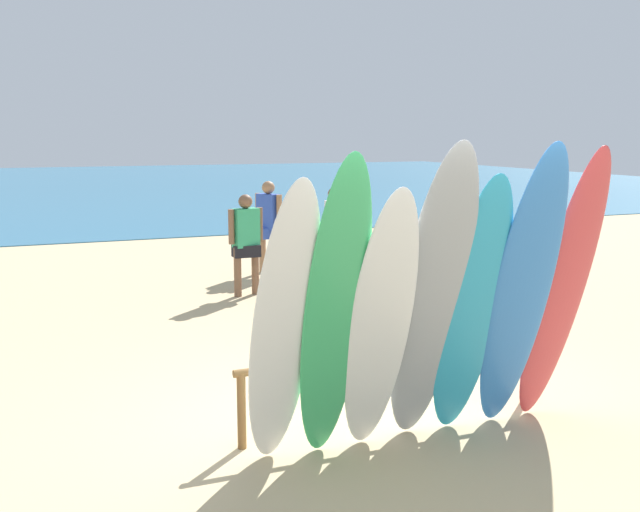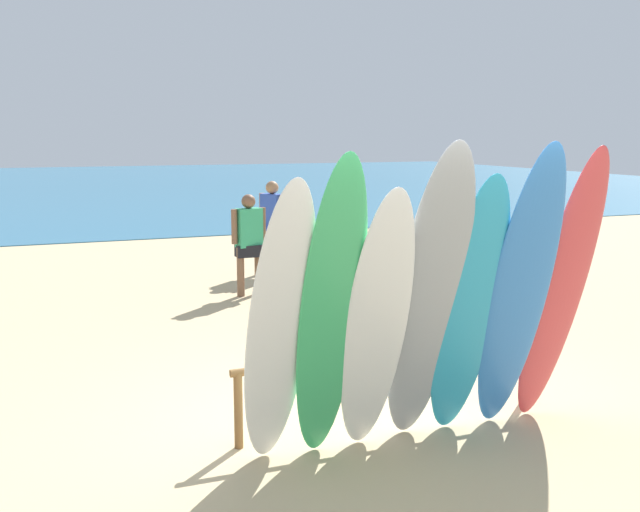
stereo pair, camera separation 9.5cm
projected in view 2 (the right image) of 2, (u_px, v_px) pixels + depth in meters
ground at (148, 229)px, 19.27m from camera, size 60.00×60.00×0.00m
ocean_water at (92, 185)px, 35.94m from camera, size 60.00×40.00×0.02m
surfboard_rack at (393, 367)px, 6.31m from camera, size 2.82×0.07×0.65m
surfboard_white_0 at (279, 328)px, 5.31m from camera, size 0.56×0.75×2.19m
surfboard_green_1 at (331, 313)px, 5.38m from camera, size 0.49×0.73×2.36m
surfboard_white_2 at (377, 324)px, 5.55m from camera, size 0.52×0.73×2.11m
surfboard_grey_3 at (429, 299)px, 5.67m from camera, size 0.60×0.87×2.43m
surfboard_teal_4 at (469, 310)px, 5.85m from camera, size 0.56×0.75×2.19m
surfboard_blue_5 at (519, 293)px, 5.91m from camera, size 0.59×0.91×2.42m
surfboard_red_6 at (561, 290)px, 6.12m from camera, size 0.58×0.82×2.39m
beachgoer_midbeach at (338, 231)px, 11.76m from camera, size 0.42×0.62×1.63m
beachgoer_photographing at (249, 238)px, 11.33m from camera, size 0.57×0.29×1.55m
beachgoer_strolling at (272, 221)px, 13.07m from camera, size 0.43×0.57×1.64m
beach_chair_red at (482, 294)px, 9.54m from camera, size 0.58×0.74×0.82m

